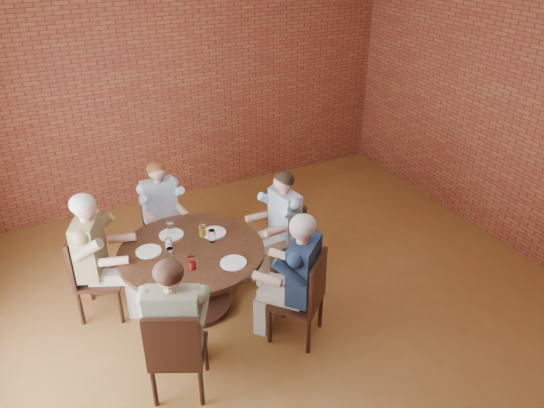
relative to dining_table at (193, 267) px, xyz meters
name	(u,v)px	position (x,y,z in m)	size (l,w,h in m)	color
floor	(297,333)	(0.78, -0.86, -0.53)	(7.00, 7.00, 0.00)	brown
wall_back	(176,84)	(0.78, 2.64, 1.17)	(7.00, 7.00, 0.00)	brown
dining_table	(193,267)	(0.00, 0.00, 0.00)	(1.51, 1.51, 0.75)	#321810
chair_a	(286,235)	(1.19, 0.15, -0.02)	(0.47, 0.47, 0.93)	#321810
diner_a	(280,226)	(1.11, 0.14, 0.13)	(0.52, 0.64, 1.32)	#37628F
chair_b	(161,221)	(-0.01, 1.12, -0.03)	(0.41, 0.41, 0.91)	#321810
diner_b	(162,213)	(-0.01, 1.04, 0.12)	(0.50, 0.62, 1.29)	#96A8BF
chair_c	(91,271)	(-0.97, 0.42, 0.00)	(0.61, 0.61, 0.98)	#321810
diner_c	(97,256)	(-0.88, 0.38, 0.18)	(0.58, 0.71, 1.41)	brown
chair_d	(176,351)	(-0.53, -1.08, 0.00)	(0.62, 0.62, 0.98)	#321810
diner_d	(176,327)	(-0.49, -1.00, 0.18)	(0.57, 0.71, 1.41)	gray
chair_e	(306,295)	(0.82, -0.93, 0.00)	(0.65, 0.65, 0.98)	#321810
diner_e	(297,278)	(0.76, -0.86, 0.17)	(0.57, 0.70, 1.40)	#182844
plate_a	(214,233)	(0.32, 0.19, 0.23)	(0.26, 0.26, 0.01)	white
plate_b	(171,235)	(-0.10, 0.36, 0.23)	(0.26, 0.26, 0.01)	white
plate_c	(149,251)	(-0.40, 0.16, 0.23)	(0.26, 0.26, 0.01)	white
plate_d	(233,263)	(0.29, -0.42, 0.23)	(0.26, 0.26, 0.01)	white
glass_a	(212,236)	(0.25, 0.04, 0.29)	(0.07, 0.07, 0.14)	white
glass_b	(202,231)	(0.20, 0.19, 0.29)	(0.07, 0.07, 0.14)	white
glass_c	(171,229)	(-0.09, 0.38, 0.29)	(0.07, 0.07, 0.14)	white
glass_d	(169,244)	(-0.20, 0.10, 0.29)	(0.07, 0.07, 0.14)	white
glass_e	(170,254)	(-0.24, -0.09, 0.29)	(0.07, 0.07, 0.14)	white
glass_f	(192,263)	(-0.10, -0.32, 0.29)	(0.07, 0.07, 0.14)	white
smartphone	(229,259)	(0.28, -0.35, 0.23)	(0.06, 0.12, 0.01)	black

